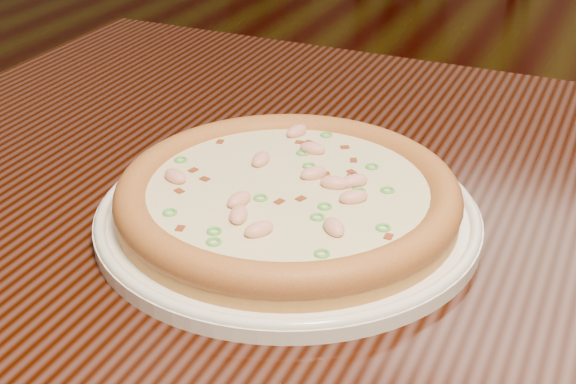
% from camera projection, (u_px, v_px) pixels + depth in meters
% --- Properties ---
extents(hero_table, '(1.20, 0.80, 0.75)m').
position_uv_depth(hero_table, '(432.00, 319.00, 0.72)').
color(hero_table, black).
rests_on(hero_table, ground).
extents(plate, '(0.32, 0.32, 0.02)m').
position_uv_depth(plate, '(288.00, 214.00, 0.67)').
color(plate, white).
rests_on(plate, hero_table).
extents(pizza, '(0.29, 0.29, 0.03)m').
position_uv_depth(pizza, '(288.00, 195.00, 0.67)').
color(pizza, '#BE843D').
rests_on(pizza, plate).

